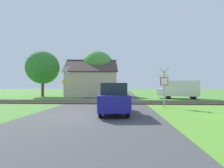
{
  "coord_description": "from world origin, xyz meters",
  "views": [
    {
      "loc": [
        1.61,
        -9.63,
        1.64
      ],
      "look_at": [
        0.5,
        7.79,
        1.8
      ],
      "focal_mm": 28.0,
      "sensor_mm": 36.0,
      "label": 1
    }
  ],
  "objects_px": {
    "tree_center": "(98,68)",
    "mail_truck": "(179,89)",
    "parked_car": "(113,98)",
    "crossing_sign_far": "(65,81)",
    "tree_left": "(43,68)",
    "house": "(92,83)",
    "stop_sign_near": "(164,84)"
  },
  "relations": [
    {
      "from": "crossing_sign_far",
      "to": "tree_center",
      "type": "relative_size",
      "value": 0.53
    },
    {
      "from": "house",
      "to": "tree_left",
      "type": "height_order",
      "value": "tree_left"
    },
    {
      "from": "house",
      "to": "tree_left",
      "type": "xyz_separation_m",
      "value": [
        -7.11,
        -1.73,
        2.35
      ]
    },
    {
      "from": "house",
      "to": "parked_car",
      "type": "relative_size",
      "value": 2.05
    },
    {
      "from": "tree_center",
      "to": "tree_left",
      "type": "distance_m",
      "value": 8.42
    },
    {
      "from": "stop_sign_near",
      "to": "house",
      "type": "relative_size",
      "value": 0.36
    },
    {
      "from": "stop_sign_near",
      "to": "tree_left",
      "type": "height_order",
      "value": "tree_left"
    },
    {
      "from": "mail_truck",
      "to": "parked_car",
      "type": "distance_m",
      "value": 14.29
    },
    {
      "from": "stop_sign_near",
      "to": "parked_car",
      "type": "relative_size",
      "value": 0.74
    },
    {
      "from": "crossing_sign_far",
      "to": "tree_center",
      "type": "distance_m",
      "value": 9.68
    },
    {
      "from": "mail_truck",
      "to": "parked_car",
      "type": "height_order",
      "value": "mail_truck"
    },
    {
      "from": "stop_sign_near",
      "to": "tree_center",
      "type": "distance_m",
      "value": 16.97
    },
    {
      "from": "stop_sign_near",
      "to": "house",
      "type": "distance_m",
      "value": 15.94
    },
    {
      "from": "tree_center",
      "to": "crossing_sign_far",
      "type": "bearing_deg",
      "value": -104.83
    },
    {
      "from": "tree_left",
      "to": "house",
      "type": "bearing_deg",
      "value": 13.71
    },
    {
      "from": "tree_center",
      "to": "tree_left",
      "type": "bearing_deg",
      "value": -158.92
    },
    {
      "from": "crossing_sign_far",
      "to": "parked_car",
      "type": "distance_m",
      "value": 11.06
    },
    {
      "from": "stop_sign_near",
      "to": "crossing_sign_far",
      "type": "height_order",
      "value": "crossing_sign_far"
    },
    {
      "from": "stop_sign_near",
      "to": "mail_truck",
      "type": "height_order",
      "value": "stop_sign_near"
    },
    {
      "from": "house",
      "to": "parked_car",
      "type": "xyz_separation_m",
      "value": [
        4.37,
        -16.95,
        -1.11
      ]
    },
    {
      "from": "parked_car",
      "to": "mail_truck",
      "type": "bearing_deg",
      "value": 53.6
    },
    {
      "from": "house",
      "to": "mail_truck",
      "type": "height_order",
      "value": "house"
    },
    {
      "from": "parked_car",
      "to": "tree_left",
      "type": "bearing_deg",
      "value": 122.5
    },
    {
      "from": "crossing_sign_far",
      "to": "tree_center",
      "type": "height_order",
      "value": "tree_center"
    },
    {
      "from": "stop_sign_near",
      "to": "tree_center",
      "type": "height_order",
      "value": "tree_center"
    },
    {
      "from": "tree_left",
      "to": "parked_car",
      "type": "distance_m",
      "value": 19.37
    },
    {
      "from": "tree_center",
      "to": "parked_car",
      "type": "xyz_separation_m",
      "value": [
        3.63,
        -18.24,
        -3.73
      ]
    },
    {
      "from": "crossing_sign_far",
      "to": "tree_left",
      "type": "relative_size",
      "value": 0.57
    },
    {
      "from": "stop_sign_near",
      "to": "parked_car",
      "type": "distance_m",
      "value": 4.93
    },
    {
      "from": "crossing_sign_far",
      "to": "tree_left",
      "type": "distance_m",
      "value": 8.41
    },
    {
      "from": "stop_sign_near",
      "to": "tree_left",
      "type": "bearing_deg",
      "value": -39.32
    },
    {
      "from": "tree_center",
      "to": "mail_truck",
      "type": "relative_size",
      "value": 1.41
    }
  ]
}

